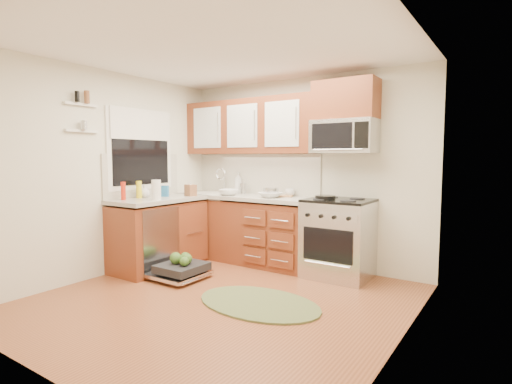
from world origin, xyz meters
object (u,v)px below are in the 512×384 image
Objects in this scene: bowl_b at (228,192)px; sink at (214,202)px; paper_towel_roll at (156,190)px; skillet at (325,197)px; cup at (290,192)px; upper_cabinets at (249,127)px; microwave at (344,136)px; rug at (259,303)px; dishwasher at (180,271)px; bowl_a at (270,195)px; cutting_board at (283,196)px; range at (338,238)px; stock_pot at (271,192)px.

sink is at bearing 159.59° from bowl_b.
bowl_b is (0.37, 0.97, -0.08)m from paper_towel_roll.
skillet is 1.86× the size of cup.
upper_cabinets reaches higher than bowl_b.
upper_cabinets is 1.42m from microwave.
paper_towel_roll reaches higher than rug.
bowl_a is (0.63, 1.04, 0.86)m from dishwasher.
rug is at bearing -62.94° from bowl_a.
sink is 2.22m from rug.
sink is 1.03m from bowl_a.
rug is 5.00× the size of cutting_board.
microwave is at bearing 32.60° from paper_towel_roll.
skillet is at bearing -145.69° from range.
microwave is (1.41, -0.02, -0.18)m from upper_cabinets.
upper_cabinets reaches higher than sink.
paper_towel_roll is 1.76m from cup.
range is 4.70× the size of stock_pot.
bowl_a is at bearing 58.99° from dishwasher.
skillet is at bearing -122.73° from microwave.
bowl_b is (-0.64, -0.06, 0.01)m from bowl_a.
paper_towel_roll reaches higher than skillet.
upper_cabinets is at bearing 16.45° from sink.
cutting_board is (-0.85, 0.00, -0.77)m from microwave.
paper_towel_roll is (-0.52, -1.26, -0.83)m from upper_cabinets.
microwave reaches higher than bowl_b.
paper_towel_roll is at bearing -90.00° from sink.
bowl_b is 2.06× the size of cup.
upper_cabinets is at bearing 178.98° from microwave.
upper_cabinets is 1.21m from sink.
rug is 1.78m from cutting_board.
dishwasher reaches higher than rug.
microwave is 2.83× the size of bowl_b.
skillet is 0.90× the size of bowl_b.
dishwasher is 1.95m from skillet.
bowl_b reaches higher than cutting_board.
cutting_board is 1.05× the size of paper_towel_roll.
bowl_b is at bearing -154.31° from cup.
bowl_a is at bearing 179.68° from skillet.
bowl_b is (-0.71, -0.27, 0.03)m from cutting_board.
bowl_b is at bearing -167.65° from stock_pot.
rug is at bearing -72.08° from cup.
range is 7.29× the size of cup.
bowl_b is (-1.56, -0.27, -0.73)m from microwave.
paper_towel_roll is at bearing -150.34° from skillet.
rug is 1.94m from paper_towel_roll.
dishwasher is 2.61× the size of bowl_b.
dishwasher is (-1.54, -1.13, -0.38)m from range.
paper_towel_roll reaches higher than bowl_a.
cup is at bearing 6.94° from upper_cabinets.
upper_cabinets reaches higher than dishwasher.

